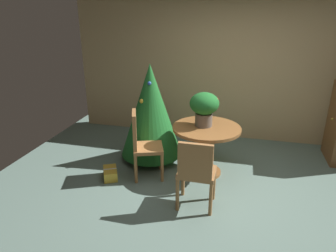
% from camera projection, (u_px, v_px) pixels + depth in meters
% --- Properties ---
extents(ground_plane, '(6.60, 6.60, 0.00)m').
position_uv_depth(ground_plane, '(221.00, 200.00, 3.90)').
color(ground_plane, slate).
extents(back_wall_panel, '(6.00, 0.10, 2.60)m').
position_uv_depth(back_wall_panel, '(236.00, 69.00, 5.42)').
color(back_wall_panel, tan).
rests_on(back_wall_panel, ground_plane).
extents(round_dining_table, '(0.97, 0.97, 0.74)m').
position_uv_depth(round_dining_table, '(206.00, 143.00, 4.38)').
color(round_dining_table, brown).
rests_on(round_dining_table, ground_plane).
extents(flower_vase, '(0.41, 0.41, 0.49)m').
position_uv_depth(flower_vase, '(204.00, 106.00, 4.23)').
color(flower_vase, '#665B51').
rests_on(flower_vase, round_dining_table).
extents(wooden_chair_left, '(0.52, 0.52, 0.99)m').
position_uv_depth(wooden_chair_left, '(142.00, 142.00, 4.27)').
color(wooden_chair_left, '#9E6B3D').
rests_on(wooden_chair_left, ground_plane).
extents(wooden_chair_near, '(0.44, 0.38, 0.91)m').
position_uv_depth(wooden_chair_near, '(196.00, 171.00, 3.56)').
color(wooden_chair_near, '#9E6B3D').
rests_on(wooden_chair_near, ground_plane).
extents(holiday_tree, '(0.97, 0.97, 1.55)m').
position_uv_depth(holiday_tree, '(151.00, 110.00, 4.70)').
color(holiday_tree, brown).
rests_on(holiday_tree, ground_plane).
extents(gift_box_gold, '(0.31, 0.36, 0.14)m').
position_uv_depth(gift_box_gold, '(110.00, 173.00, 4.38)').
color(gift_box_gold, gold).
rests_on(gift_box_gold, ground_plane).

